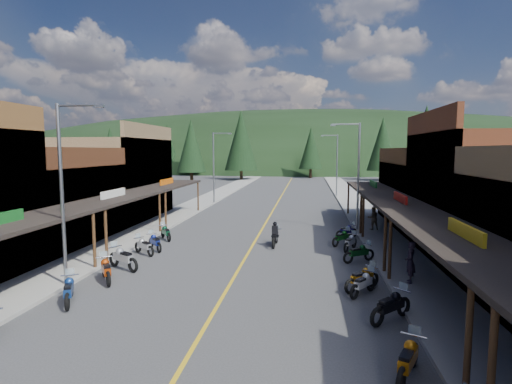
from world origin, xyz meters
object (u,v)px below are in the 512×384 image
(shop_west_2, at_px, (40,204))
(pine_10, at_px, (191,146))
(streetlight_3, at_px, (336,163))
(pine_2, at_px, (241,140))
(pine_0, at_px, (111,148))
(bike_west_5, at_px, (106,269))
(pine_3, at_px, (311,148))
(pine_7, at_px, (167,145))
(pine_8, at_px, (149,150))
(bike_east_5, at_px, (363,283))
(bike_west_7, at_px, (144,245))
(bike_east_10, at_px, (347,231))
(shop_east_2, at_px, (495,196))
(shop_west_3, at_px, (111,179))
(shop_east_3, at_px, (438,194))
(pedestrian_east_a, at_px, (410,262))
(pine_4, at_px, (383,144))
(bike_west_8, at_px, (155,241))
(pine_1, at_px, (191,145))
(bike_west_4, at_px, (69,289))
(bike_east_4, at_px, (391,305))
(streetlight_2, at_px, (356,172))
(pedestrian_east_b, at_px, (373,218))
(streetlight_1, at_px, (215,164))
(pine_9, at_px, (439,148))
(bike_east_7, at_px, (359,252))
(bike_east_9, at_px, (342,237))
(streetlight_0, at_px, (65,187))
(bike_east_6, at_px, (362,277))
(rider_on_bike, at_px, (275,236))
(bike_east_3, at_px, (408,358))
(bike_west_6, at_px, (123,257))
(pine_5, at_px, (447,141))
(bike_west_9, at_px, (166,232))

(shop_west_2, distance_m, pine_10, 48.67)
(streetlight_3, distance_m, pine_2, 32.92)
(pine_0, height_order, bike_west_5, pine_0)
(pine_3, xyz_separation_m, pine_7, (-36.00, 10.00, 0.75))
(pine_8, relative_size, bike_east_5, 5.19)
(bike_west_7, distance_m, bike_east_5, 12.73)
(pine_7, bearing_deg, bike_east_10, -61.55)
(shop_east_2, bearing_deg, shop_west_3, 160.80)
(pine_2, xyz_separation_m, bike_west_7, (4.08, -58.29, -7.43))
(shop_east_3, height_order, pedestrian_east_a, shop_east_3)
(pine_4, distance_m, bike_west_8, 64.16)
(streetlight_3, bearing_deg, pine_1, 127.73)
(bike_east_5, bearing_deg, bike_west_4, -131.29)
(shop_east_3, height_order, bike_west_5, shop_east_3)
(bike_east_5, relative_size, pedestrian_east_a, 1.03)
(pine_1, relative_size, bike_east_4, 5.76)
(streetlight_2, bearing_deg, bike_west_7, -147.22)
(pedestrian_east_b, bearing_deg, streetlight_1, -54.47)
(pine_10, distance_m, bike_west_5, 56.79)
(bike_west_7, xyz_separation_m, pedestrian_east_a, (13.92, -3.56, 0.52))
(pine_4, bearing_deg, pine_9, -68.20)
(bike_east_10, bearing_deg, pine_0, -179.95)
(pine_1, distance_m, pine_4, 43.17)
(pine_10, relative_size, bike_west_7, 5.90)
(pine_7, height_order, bike_east_5, pine_7)
(bike_west_7, height_order, bike_east_7, bike_east_7)
(streetlight_2, height_order, pine_4, pine_4)
(pine_10, distance_m, bike_east_4, 63.06)
(pine_7, height_order, bike_east_9, pine_7)
(streetlight_0, xyz_separation_m, pine_4, (24.95, 66.00, 2.78))
(bike_east_6, bearing_deg, bike_east_4, -31.74)
(pine_2, xyz_separation_m, bike_east_7, (16.21, -58.30, -7.42))
(shop_west_3, bearing_deg, bike_east_7, -30.11)
(shop_west_2, bearing_deg, bike_west_8, -6.75)
(streetlight_3, xyz_separation_m, bike_east_6, (-1.15, -34.76, -3.87))
(rider_on_bike, height_order, pedestrian_east_b, pedestrian_east_b)
(bike_east_3, bearing_deg, streetlight_1, 137.01)
(shop_west_3, height_order, bike_east_9, shop_west_3)
(shop_west_3, height_order, bike_east_7, shop_west_3)
(streetlight_1, bearing_deg, pine_2, 94.84)
(streetlight_3, height_order, pine_10, pine_10)
(pine_2, bearing_deg, streetlight_1, -85.16)
(pine_9, xyz_separation_m, bike_east_7, (-17.79, -45.30, -5.82))
(shop_east_2, distance_m, bike_west_6, 20.39)
(shop_west_2, height_order, pine_5, pine_5)
(shop_west_3, bearing_deg, pine_5, 51.79)
(bike_west_7, xyz_separation_m, bike_east_4, (12.32, -7.53, 0.06))
(pine_3, relative_size, bike_east_10, 5.83)
(bike_west_8, relative_size, bike_west_9, 1.03)
(shop_east_3, distance_m, bike_west_6, 24.41)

